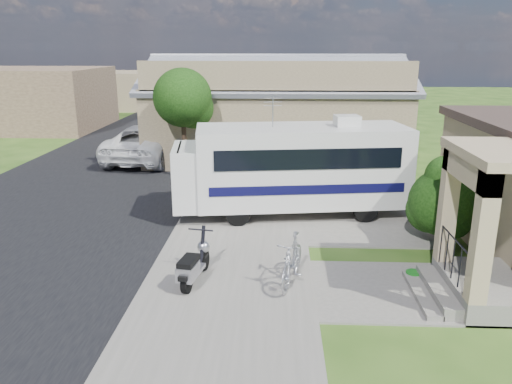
{
  "coord_description": "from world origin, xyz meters",
  "views": [
    {
      "loc": [
        0.14,
        -11.43,
        5.37
      ],
      "look_at": [
        -0.5,
        2.5,
        1.3
      ],
      "focal_mm": 35.0,
      "sensor_mm": 36.0,
      "label": 1
    }
  ],
  "objects_px": {
    "scooter": "(194,265)",
    "bicycle": "(292,262)",
    "motorhome": "(293,166)",
    "garden_hose": "(413,276)",
    "pickup_truck": "(150,142)",
    "van": "(170,120)",
    "shrub": "(444,199)"
  },
  "relations": [
    {
      "from": "garden_hose",
      "to": "scooter",
      "type": "bearing_deg",
      "value": -173.92
    },
    {
      "from": "scooter",
      "to": "bicycle",
      "type": "height_order",
      "value": "scooter"
    },
    {
      "from": "pickup_truck",
      "to": "van",
      "type": "xyz_separation_m",
      "value": [
        -0.53,
        7.19,
        0.05
      ]
    },
    {
      "from": "bicycle",
      "to": "van",
      "type": "height_order",
      "value": "van"
    },
    {
      "from": "motorhome",
      "to": "scooter",
      "type": "height_order",
      "value": "motorhome"
    },
    {
      "from": "motorhome",
      "to": "pickup_truck",
      "type": "distance_m",
      "value": 10.54
    },
    {
      "from": "motorhome",
      "to": "scooter",
      "type": "xyz_separation_m",
      "value": [
        -2.4,
        -5.3,
        -1.14
      ]
    },
    {
      "from": "scooter",
      "to": "bicycle",
      "type": "distance_m",
      "value": 2.28
    },
    {
      "from": "bicycle",
      "to": "motorhome",
      "type": "bearing_deg",
      "value": 102.92
    },
    {
      "from": "motorhome",
      "to": "garden_hose",
      "type": "xyz_separation_m",
      "value": [
        2.81,
        -4.74,
        -1.56
      ]
    },
    {
      "from": "pickup_truck",
      "to": "garden_hose",
      "type": "xyz_separation_m",
      "value": [
        9.59,
        -12.77,
        -0.79
      ]
    },
    {
      "from": "bicycle",
      "to": "pickup_truck",
      "type": "bearing_deg",
      "value": 131.11
    },
    {
      "from": "van",
      "to": "motorhome",
      "type": "bearing_deg",
      "value": -63.46
    },
    {
      "from": "pickup_truck",
      "to": "garden_hose",
      "type": "bearing_deg",
      "value": 132.83
    },
    {
      "from": "shrub",
      "to": "bicycle",
      "type": "relative_size",
      "value": 1.34
    },
    {
      "from": "scooter",
      "to": "pickup_truck",
      "type": "xyz_separation_m",
      "value": [
        -4.38,
        13.32,
        0.37
      ]
    },
    {
      "from": "scooter",
      "to": "motorhome",
      "type": "bearing_deg",
      "value": 75.58
    },
    {
      "from": "motorhome",
      "to": "garden_hose",
      "type": "distance_m",
      "value": 5.73
    },
    {
      "from": "motorhome",
      "to": "van",
      "type": "xyz_separation_m",
      "value": [
        -7.32,
        15.21,
        -0.72
      ]
    },
    {
      "from": "motorhome",
      "to": "garden_hose",
      "type": "relative_size",
      "value": 20.75
    },
    {
      "from": "scooter",
      "to": "van",
      "type": "distance_m",
      "value": 21.09
    },
    {
      "from": "motorhome",
      "to": "garden_hose",
      "type": "height_order",
      "value": "motorhome"
    },
    {
      "from": "scooter",
      "to": "van",
      "type": "height_order",
      "value": "van"
    },
    {
      "from": "motorhome",
      "to": "bicycle",
      "type": "xyz_separation_m",
      "value": [
        -0.13,
        -5.17,
        -1.08
      ]
    },
    {
      "from": "bicycle",
      "to": "van",
      "type": "distance_m",
      "value": 21.62
    },
    {
      "from": "motorhome",
      "to": "bicycle",
      "type": "relative_size",
      "value": 4.08
    },
    {
      "from": "scooter",
      "to": "pickup_truck",
      "type": "height_order",
      "value": "pickup_truck"
    },
    {
      "from": "shrub",
      "to": "scooter",
      "type": "relative_size",
      "value": 1.45
    },
    {
      "from": "bicycle",
      "to": "van",
      "type": "bearing_deg",
      "value": 123.77
    },
    {
      "from": "pickup_truck",
      "to": "bicycle",
      "type": "bearing_deg",
      "value": 122.69
    },
    {
      "from": "scooter",
      "to": "bicycle",
      "type": "bearing_deg",
      "value": 13.11
    },
    {
      "from": "pickup_truck",
      "to": "van",
      "type": "height_order",
      "value": "van"
    }
  ]
}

